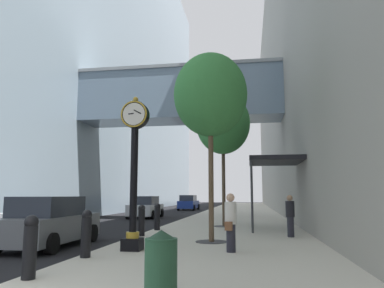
{
  "coord_description": "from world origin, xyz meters",
  "views": [
    {
      "loc": [
        4.54,
        -4.09,
        1.75
      ],
      "look_at": [
        1.04,
        18.06,
        4.87
      ],
      "focal_mm": 34.17,
      "sensor_mm": 36.0,
      "label": 1
    }
  ],
  "objects_px": {
    "trash_bin": "(161,263)",
    "car_blue_trailing": "(188,203)",
    "bollard_second": "(86,232)",
    "bollard_fifth": "(157,216)",
    "bollard_nearest": "(30,245)",
    "street_tree_mid_near": "(223,124)",
    "street_tree_near": "(210,95)",
    "car_grey_far": "(50,222)",
    "pedestrian_by_clock": "(290,215)",
    "pedestrian_walking": "(231,221)",
    "street_clock": "(134,164)",
    "bollard_fourth": "(142,220)",
    "car_white_near": "(42,216)",
    "car_silver_mid": "(145,207)"
  },
  "relations": [
    {
      "from": "bollard_fourth",
      "to": "car_white_near",
      "type": "xyz_separation_m",
      "value": [
        -5.41,
        1.94,
        -0.01
      ]
    },
    {
      "from": "street_tree_mid_near",
      "to": "trash_bin",
      "type": "height_order",
      "value": "street_tree_mid_near"
    },
    {
      "from": "bollard_second",
      "to": "pedestrian_by_clock",
      "type": "relative_size",
      "value": 0.76
    },
    {
      "from": "street_tree_near",
      "to": "car_grey_far",
      "type": "height_order",
      "value": "street_tree_near"
    },
    {
      "from": "pedestrian_by_clock",
      "to": "pedestrian_walking",
      "type": "bearing_deg",
      "value": -116.81
    },
    {
      "from": "car_blue_trailing",
      "to": "car_grey_far",
      "type": "bearing_deg",
      "value": -89.47
    },
    {
      "from": "bollard_fifth",
      "to": "pedestrian_by_clock",
      "type": "distance_m",
      "value": 6.06
    },
    {
      "from": "bollard_fifth",
      "to": "car_white_near",
      "type": "bearing_deg",
      "value": -174.36
    },
    {
      "from": "bollard_fourth",
      "to": "street_tree_mid_near",
      "type": "height_order",
      "value": "street_tree_mid_near"
    },
    {
      "from": "street_tree_near",
      "to": "car_grey_far",
      "type": "distance_m",
      "value": 7.1
    },
    {
      "from": "car_silver_mid",
      "to": "car_grey_far",
      "type": "relative_size",
      "value": 0.91
    },
    {
      "from": "street_tree_mid_near",
      "to": "car_white_near",
      "type": "xyz_separation_m",
      "value": [
        -8.32,
        -2.94,
        -4.71
      ]
    },
    {
      "from": "bollard_fifth",
      "to": "car_blue_trailing",
      "type": "distance_m",
      "value": 25.29
    },
    {
      "from": "car_grey_far",
      "to": "pedestrian_by_clock",
      "type": "bearing_deg",
      "value": 20.48
    },
    {
      "from": "bollard_fifth",
      "to": "car_blue_trailing",
      "type": "height_order",
      "value": "car_blue_trailing"
    },
    {
      "from": "bollard_nearest",
      "to": "street_tree_mid_near",
      "type": "relative_size",
      "value": 0.17
    },
    {
      "from": "pedestrian_walking",
      "to": "car_grey_far",
      "type": "relative_size",
      "value": 0.37
    },
    {
      "from": "street_tree_mid_near",
      "to": "pedestrian_walking",
      "type": "relative_size",
      "value": 4.26
    },
    {
      "from": "street_clock",
      "to": "street_tree_mid_near",
      "type": "xyz_separation_m",
      "value": [
        2.08,
        8.5,
        2.81
      ]
    },
    {
      "from": "bollard_nearest",
      "to": "bollard_second",
      "type": "distance_m",
      "value": 2.48
    },
    {
      "from": "street_clock",
      "to": "trash_bin",
      "type": "distance_m",
      "value": 5.48
    },
    {
      "from": "bollard_fifth",
      "to": "street_tree_near",
      "type": "xyz_separation_m",
      "value": [
        2.9,
        -3.83,
        4.54
      ]
    },
    {
      "from": "street_tree_mid_near",
      "to": "car_white_near",
      "type": "distance_m",
      "value": 10.0
    },
    {
      "from": "bollard_fourth",
      "to": "bollard_fifth",
      "type": "relative_size",
      "value": 1.0
    },
    {
      "from": "bollard_second",
      "to": "pedestrian_walking",
      "type": "distance_m",
      "value": 3.96
    },
    {
      "from": "street_clock",
      "to": "pedestrian_walking",
      "type": "height_order",
      "value": "street_clock"
    },
    {
      "from": "street_clock",
      "to": "street_tree_mid_near",
      "type": "height_order",
      "value": "street_tree_mid_near"
    },
    {
      "from": "car_silver_mid",
      "to": "car_white_near",
      "type": "bearing_deg",
      "value": -99.27
    },
    {
      "from": "bollard_nearest",
      "to": "street_tree_mid_near",
      "type": "bearing_deg",
      "value": 76.74
    },
    {
      "from": "street_tree_near",
      "to": "pedestrian_walking",
      "type": "bearing_deg",
      "value": -70.11
    },
    {
      "from": "street_clock",
      "to": "bollard_second",
      "type": "height_order",
      "value": "street_clock"
    },
    {
      "from": "street_clock",
      "to": "bollard_nearest",
      "type": "height_order",
      "value": "street_clock"
    },
    {
      "from": "bollard_fifth",
      "to": "car_silver_mid",
      "type": "xyz_separation_m",
      "value": [
        -3.61,
        10.51,
        0.02
      ]
    },
    {
      "from": "car_white_near",
      "to": "car_silver_mid",
      "type": "height_order",
      "value": "car_silver_mid"
    },
    {
      "from": "bollard_second",
      "to": "bollard_fifth",
      "type": "xyz_separation_m",
      "value": [
        0.0,
        7.43,
        0.0
      ]
    },
    {
      "from": "pedestrian_by_clock",
      "to": "car_white_near",
      "type": "distance_m",
      "value": 11.26
    },
    {
      "from": "car_grey_far",
      "to": "car_blue_trailing",
      "type": "bearing_deg",
      "value": 90.53
    },
    {
      "from": "car_silver_mid",
      "to": "car_blue_trailing",
      "type": "relative_size",
      "value": 0.98
    },
    {
      "from": "bollard_second",
      "to": "street_clock",
      "type": "bearing_deg",
      "value": 58.51
    },
    {
      "from": "trash_bin",
      "to": "car_silver_mid",
      "type": "height_order",
      "value": "car_silver_mid"
    },
    {
      "from": "car_blue_trailing",
      "to": "bollard_nearest",
      "type": "bearing_deg",
      "value": -85.5
    },
    {
      "from": "trash_bin",
      "to": "car_blue_trailing",
      "type": "relative_size",
      "value": 0.25
    },
    {
      "from": "bollard_nearest",
      "to": "bollard_fifth",
      "type": "distance_m",
      "value": 9.91
    },
    {
      "from": "street_clock",
      "to": "car_grey_far",
      "type": "distance_m",
      "value": 3.96
    },
    {
      "from": "bollard_nearest",
      "to": "street_tree_near",
      "type": "xyz_separation_m",
      "value": [
        2.9,
        6.09,
        4.54
      ]
    },
    {
      "from": "bollard_fourth",
      "to": "bollard_second",
      "type": "bearing_deg",
      "value": -90.0
    },
    {
      "from": "bollard_nearest",
      "to": "street_clock",
      "type": "bearing_deg",
      "value": 77.86
    },
    {
      "from": "pedestrian_walking",
      "to": "bollard_fifth",
      "type": "bearing_deg",
      "value": 121.62
    },
    {
      "from": "car_white_near",
      "to": "bollard_nearest",
      "type": "bearing_deg",
      "value": -59.99
    },
    {
      "from": "bollard_second",
      "to": "trash_bin",
      "type": "distance_m",
      "value": 4.39
    }
  ]
}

